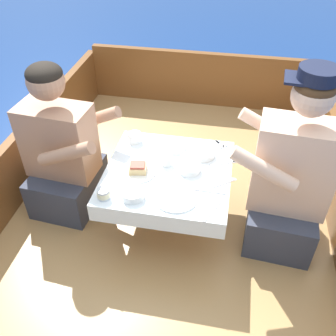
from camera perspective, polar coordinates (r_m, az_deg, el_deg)
The scene contains 23 objects.
ground_plane at distance 2.57m, azimuth -0.24°, elevation -14.29°, with size 60.00×60.00×0.00m, color navy.
boat_deck at distance 2.43m, azimuth -0.25°, elevation -11.79°, with size 2.04×3.18×0.35m, color #A87F4C.
gunwale_port at distance 2.48m, azimuth -23.35°, elevation -1.89°, with size 0.06×3.18×0.41m, color brown.
bow_coaming at distance 3.41m, azimuth 4.84°, elevation 13.43°, with size 1.92×0.06×0.48m, color brown.
cockpit_table at distance 2.09m, azimuth 0.00°, elevation -1.35°, with size 0.69×0.68×0.40m.
person_port at distance 2.29m, azimuth -15.74°, elevation 1.94°, with size 0.55×0.48×0.94m.
person_starboard at distance 2.06m, azimuth 17.95°, elevation -1.90°, with size 0.55×0.47×1.05m.
plate_sandwich at distance 2.05m, azimuth -4.61°, elevation -0.55°, with size 0.20×0.20×0.01m.
plate_bread at distance 1.89m, azimuth 1.19°, elevation -4.56°, with size 0.22×0.22×0.01m.
sandwich at distance 2.03m, azimuth -4.65°, elevation 0.05°, with size 0.11×0.09×0.05m.
bowl_port_near at distance 2.16m, azimuth 5.26°, elevation 2.36°, with size 0.14×0.14×0.04m.
bowl_starboard_near at distance 2.05m, azimuth 3.30°, elevation 0.12°, with size 0.12×0.12×0.04m.
bowl_center_far at distance 2.21m, azimuth 1.07°, elevation 3.50°, with size 0.13×0.13×0.04m.
bowl_port_far at distance 1.89m, azimuth -5.38°, elevation -3.95°, with size 0.12×0.12×0.04m.
coffee_cup_port at distance 2.09m, azimuth -0.19°, elevation 1.20°, with size 0.09×0.06×0.05m.
coffee_cup_starboard at distance 2.28m, azimuth -5.07°, elevation 4.71°, with size 0.11×0.08×0.06m.
tin_can at distance 1.90m, azimuth -9.79°, elevation -3.90°, with size 0.07×0.07×0.05m.
utensil_spoon_center at distance 2.25m, azimuth 8.08°, elevation 3.11°, with size 0.12×0.14×0.01m.
utensil_fork_port at distance 2.26m, azimuth 8.36°, elevation 3.33°, with size 0.13×0.13×0.00m.
utensil_knife_starboard at distance 1.84m, azimuth 6.81°, elevation -6.52°, with size 0.08×0.16×0.00m.
utensil_spoon_starboard at distance 2.01m, azimuth 8.96°, elevation -2.08°, with size 0.14×0.11×0.01m.
utensil_spoon_port at distance 1.94m, azimuth 5.49°, elevation -3.41°, with size 0.17×0.02×0.01m.
utensil_fork_starboard at distance 2.13m, azimuth 9.00°, elevation 0.78°, with size 0.16×0.09×0.00m.
Camera 1 is at (0.30, -1.51, 2.06)m, focal length 40.00 mm.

